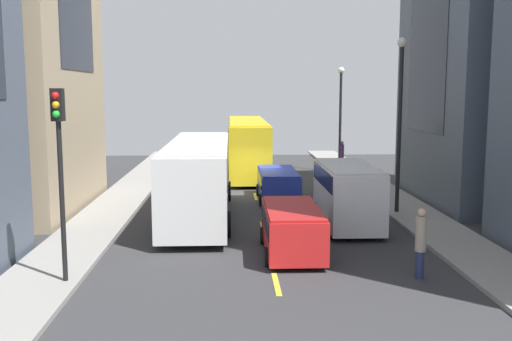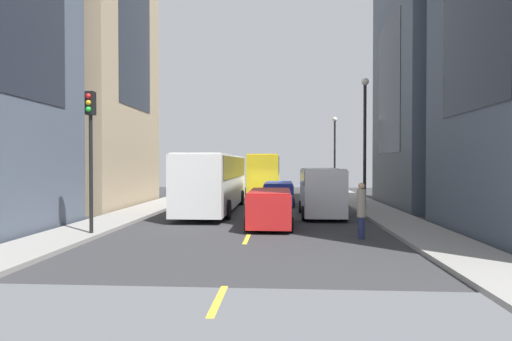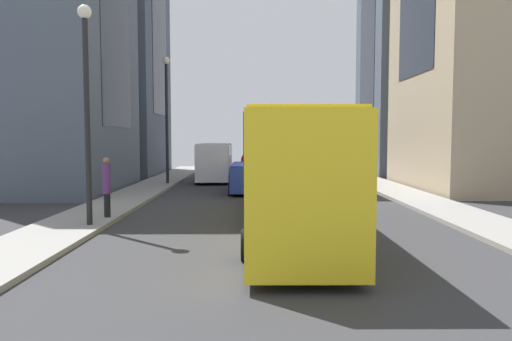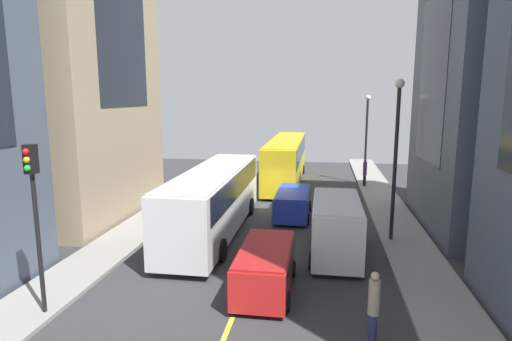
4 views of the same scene
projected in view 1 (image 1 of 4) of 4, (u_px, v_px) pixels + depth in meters
name	position (u px, v px, depth m)	size (l,w,h in m)	color
ground_plane	(256.00, 197.00, 30.66)	(40.20, 40.20, 0.00)	#333335
sidewalk_west	(124.00, 196.00, 30.35)	(2.44, 44.00, 0.15)	gray
sidewalk_east	(384.00, 194.00, 30.95)	(2.44, 44.00, 0.15)	gray
lane_stripe_1	(276.00, 284.00, 16.80)	(0.16, 2.00, 0.01)	yellow
lane_stripe_2	(263.00, 227.00, 23.73)	(0.16, 2.00, 0.01)	yellow
lane_stripe_3	(256.00, 197.00, 30.66)	(0.16, 2.00, 0.01)	yellow
lane_stripe_4	(251.00, 177.00, 37.59)	(0.16, 2.00, 0.01)	yellow
lane_stripe_5	(248.00, 164.00, 44.51)	(0.16, 2.00, 0.01)	yellow
lane_stripe_6	(245.00, 154.00, 51.44)	(0.16, 2.00, 0.01)	yellow
building_east_1	(492.00, 43.00, 28.36)	(6.43, 9.75, 15.71)	#4C5666
city_bus_white	(199.00, 172.00, 25.55)	(2.81, 11.90, 3.35)	silver
streetcar_yellow	(247.00, 142.00, 39.11)	(2.70, 13.60, 3.59)	yellow
delivery_van_white	(347.00, 191.00, 23.58)	(2.25, 5.17, 2.58)	white
car_red_0	(292.00, 226.00, 19.78)	(2.03, 4.39, 1.64)	red
car_blue_1	(278.00, 183.00, 29.47)	(2.07, 4.67, 1.56)	#2338AD
pedestrian_walking_far	(342.00, 156.00, 38.37)	(0.30, 0.30, 2.12)	black
pedestrian_waiting_curb	(421.00, 241.00, 17.20)	(0.33, 0.33, 2.12)	navy
traffic_light_near_corner	(59.00, 148.00, 16.13)	(0.32, 0.44, 5.47)	black
streetlamp_near	(341.00, 107.00, 39.37)	(0.44, 0.44, 6.97)	black
streetlamp_far	(400.00, 108.00, 25.54)	(0.44, 0.44, 7.70)	black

